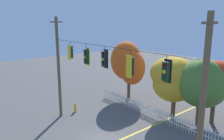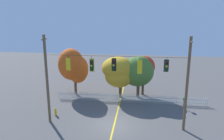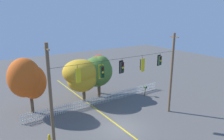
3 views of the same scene
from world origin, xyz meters
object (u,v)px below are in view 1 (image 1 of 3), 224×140
Objects in this scene: traffic_signal_northbound_primary at (86,57)px; autumn_oak_far_east at (202,83)px; traffic_signal_eastbound_side at (130,66)px; autumn_maple_near_fence at (128,63)px; traffic_signal_southbound_primary at (166,71)px; traffic_signal_northbound_secondary at (71,52)px; autumn_maple_far_west at (212,81)px; fire_hydrant at (75,108)px; traffic_signal_westbound_side at (104,59)px; autumn_maple_mid at (174,78)px.

autumn_oak_far_east is (4.31, 8.22, -2.48)m from traffic_signal_northbound_primary.
traffic_signal_eastbound_side reaches higher than autumn_maple_near_fence.
autumn_maple_near_fence is at bearing 143.62° from traffic_signal_southbound_primary.
autumn_maple_far_west is (6.97, 9.03, -2.44)m from traffic_signal_northbound_secondary.
traffic_signal_northbound_primary is 10.46m from autumn_maple_far_west.
autumn_maple_near_fence is 1.17× the size of autumn_maple_far_west.
fire_hydrant is at bearing 146.66° from traffic_signal_northbound_secondary.
traffic_signal_northbound_primary is at bearing -117.82° from autumn_maple_far_west.
traffic_signal_northbound_primary and traffic_signal_eastbound_side have the same top height.
autumn_oak_far_east is at bearing -0.11° from autumn_maple_near_fence.
traffic_signal_southbound_primary is at bearing 0.12° from traffic_signal_northbound_secondary.
autumn_oak_far_east is at bearing 106.89° from traffic_signal_southbound_primary.
traffic_signal_northbound_primary is 0.29× the size of autumn_maple_far_west.
autumn_maple_near_fence reaches higher than fire_hydrant.
traffic_signal_westbound_side reaches higher than autumn_maple_mid.
autumn_maple_near_fence is at bearing 104.64° from traffic_signal_northbound_secondary.
traffic_signal_eastbound_side reaches higher than autumn_maple_mid.
traffic_signal_westbound_side is 4.74m from traffic_signal_southbound_primary.
autumn_maple_far_west is (2.94, 1.04, 0.15)m from autumn_maple_mid.
traffic_signal_southbound_primary is 0.25× the size of autumn_maple_far_west.
traffic_signal_southbound_primary is 9.58m from autumn_maple_far_west.
autumn_oak_far_east is (2.24, 8.22, -2.58)m from traffic_signal_westbound_side.
autumn_oak_far_east is (8.69, -0.02, -0.38)m from autumn_maple_near_fence.
autumn_oak_far_east is (-2.50, 8.22, -2.62)m from traffic_signal_southbound_primary.
traffic_signal_northbound_secondary reaches higher than fire_hydrant.
traffic_signal_northbound_primary reaches higher than autumn_maple_near_fence.
traffic_signal_northbound_secondary is 0.92× the size of traffic_signal_northbound_primary.
traffic_signal_northbound_secondary reaches higher than autumn_oak_far_east.
traffic_signal_eastbound_side is 2.37m from traffic_signal_southbound_primary.
autumn_maple_far_west is at bearing 19.43° from autumn_maple_mid.
traffic_signal_northbound_secondary is at bearing -127.66° from autumn_maple_far_west.
traffic_signal_northbound_secondary is 1.07× the size of traffic_signal_southbound_primary.
traffic_signal_westbound_side is 0.26× the size of autumn_maple_mid.
autumn_oak_far_east reaches higher than autumn_maple_mid.
traffic_signal_southbound_primary is 8.98m from autumn_oak_far_east.
traffic_signal_eastbound_side is 8.79m from autumn_maple_mid.
traffic_signal_eastbound_side is at bearing -0.26° from traffic_signal_northbound_primary.
fire_hydrant is at bearing 167.47° from traffic_signal_westbound_side.
traffic_signal_northbound_secondary is 0.23× the size of autumn_maple_near_fence.
traffic_signal_northbound_primary is at bearing -117.69° from autumn_oak_far_east.
fire_hydrant is (-8.76, -6.77, -3.12)m from autumn_oak_far_east.
traffic_signal_northbound_secondary reaches higher than autumn_maple_near_fence.
traffic_signal_southbound_primary is at bearing -57.93° from autumn_maple_mid.
traffic_signal_northbound_secondary is 0.93× the size of traffic_signal_eastbound_side.
autumn_maple_mid is 3.12m from autumn_maple_far_west.
traffic_signal_southbound_primary is 0.21× the size of autumn_maple_near_fence.
traffic_signal_westbound_side is at bearing -0.01° from traffic_signal_northbound_primary.
traffic_signal_westbound_side is at bearing -51.96° from autumn_maple_near_fence.
autumn_maple_near_fence is at bearing 89.36° from fire_hydrant.
autumn_maple_near_fence is at bearing 136.88° from traffic_signal_eastbound_side.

